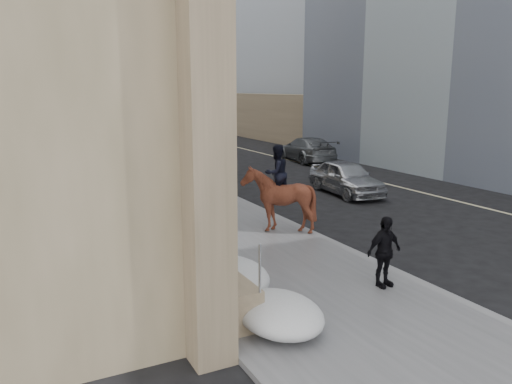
{
  "coord_description": "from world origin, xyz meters",
  "views": [
    {
      "loc": [
        -5.61,
        -9.38,
        4.45
      ],
      "look_at": [
        0.38,
        2.45,
        1.7
      ],
      "focal_mm": 35.0,
      "sensor_mm": 36.0,
      "label": 1
    }
  ],
  "objects_px": {
    "car_silver": "(346,177)",
    "mounted_horse_right": "(278,196)",
    "mounted_horse_left": "(192,198)",
    "pedestrian": "(384,252)",
    "car_grey": "(307,149)"
  },
  "relations": [
    {
      "from": "car_silver",
      "to": "car_grey",
      "type": "xyz_separation_m",
      "value": [
        3.87,
        9.18,
        0.03
      ]
    },
    {
      "from": "car_silver",
      "to": "mounted_horse_right",
      "type": "bearing_deg",
      "value": -138.75
    },
    {
      "from": "pedestrian",
      "to": "mounted_horse_right",
      "type": "bearing_deg",
      "value": 85.34
    },
    {
      "from": "pedestrian",
      "to": "car_grey",
      "type": "distance_m",
      "value": 20.46
    },
    {
      "from": "mounted_horse_right",
      "to": "pedestrian",
      "type": "relative_size",
      "value": 1.66
    },
    {
      "from": "pedestrian",
      "to": "car_grey",
      "type": "bearing_deg",
      "value": 58.37
    },
    {
      "from": "car_silver",
      "to": "car_grey",
      "type": "bearing_deg",
      "value": 72.83
    },
    {
      "from": "pedestrian",
      "to": "car_grey",
      "type": "height_order",
      "value": "pedestrian"
    },
    {
      "from": "car_grey",
      "to": "mounted_horse_right",
      "type": "bearing_deg",
      "value": 61.98
    },
    {
      "from": "mounted_horse_left",
      "to": "car_grey",
      "type": "bearing_deg",
      "value": -125.01
    },
    {
      "from": "mounted_horse_right",
      "to": "car_grey",
      "type": "bearing_deg",
      "value": -136.43
    },
    {
      "from": "mounted_horse_left",
      "to": "car_grey",
      "type": "xyz_separation_m",
      "value": [
        11.92,
        12.3,
        -0.49
      ]
    },
    {
      "from": "mounted_horse_left",
      "to": "mounted_horse_right",
      "type": "relative_size",
      "value": 1.02
    },
    {
      "from": "mounted_horse_right",
      "to": "car_silver",
      "type": "relative_size",
      "value": 0.63
    },
    {
      "from": "mounted_horse_left",
      "to": "pedestrian",
      "type": "relative_size",
      "value": 1.7
    }
  ]
}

